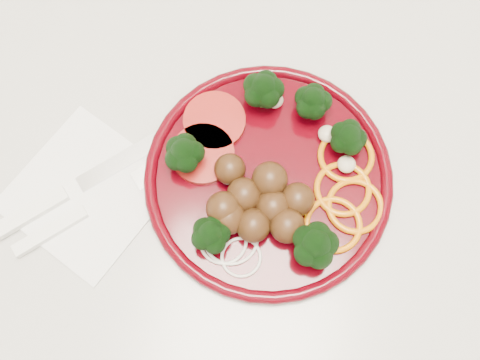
% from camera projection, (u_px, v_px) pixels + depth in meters
% --- Properties ---
extents(counter, '(2.40, 0.60, 0.90)m').
position_uv_depth(counter, '(269.00, 246.00, 1.10)').
color(counter, beige).
rests_on(counter, ground).
extents(plate, '(0.27, 0.27, 0.06)m').
position_uv_depth(plate, '(269.00, 178.00, 0.65)').
color(plate, '#3F0108').
rests_on(plate, counter).
extents(napkin, '(0.20, 0.20, 0.00)m').
position_uv_depth(napkin, '(87.00, 193.00, 0.66)').
color(napkin, white).
rests_on(napkin, counter).
extents(knife, '(0.18, 0.17, 0.01)m').
position_uv_depth(knife, '(61.00, 195.00, 0.66)').
color(knife, silver).
rests_on(knife, napkin).
extents(fork, '(0.16, 0.15, 0.01)m').
position_uv_depth(fork, '(70.00, 219.00, 0.65)').
color(fork, white).
rests_on(fork, napkin).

